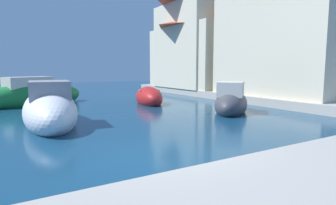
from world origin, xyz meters
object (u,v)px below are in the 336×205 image
at_px(moored_boat_2, 50,110).
at_px(moored_boat_6, 231,102).
at_px(moored_boat_1, 149,97).
at_px(waterfront_building_main, 287,29).
at_px(waterfront_building_annex, 201,40).
at_px(waterfront_building_far, 200,51).
at_px(moored_boat_7, 36,95).

height_order(moored_boat_2, moored_boat_6, moored_boat_2).
xyz_separation_m(moored_boat_1, moored_boat_2, (-6.47, -4.00, 0.19)).
height_order(waterfront_building_main, waterfront_building_annex, waterfront_building_annex).
distance_m(waterfront_building_annex, waterfront_building_far, 1.05).
relative_size(moored_boat_1, waterfront_building_far, 0.42).
xyz_separation_m(moored_boat_1, moored_boat_6, (2.03, -5.35, 0.12)).
relative_size(moored_boat_1, moored_boat_7, 0.62).
distance_m(moored_boat_1, moored_boat_2, 7.61).
bearing_deg(moored_boat_6, moored_boat_1, 69.48).
bearing_deg(waterfront_building_far, moored_boat_1, -146.54).
bearing_deg(moored_boat_2, moored_boat_7, 4.45).
bearing_deg(moored_boat_7, waterfront_building_far, -14.75).
height_order(moored_boat_1, waterfront_building_far, waterfront_building_far).
distance_m(moored_boat_1, waterfront_building_annex, 10.56).
xyz_separation_m(moored_boat_1, moored_boat_7, (-6.28, 3.00, 0.19)).
distance_m(moored_boat_7, waterfront_building_annex, 15.11).
bearing_deg(waterfront_building_annex, moored_boat_6, -119.74).
bearing_deg(moored_boat_2, waterfront_building_far, -51.29).
height_order(moored_boat_1, moored_boat_7, moored_boat_7).
distance_m(moored_boat_2, waterfront_building_far, 17.56).
distance_m(moored_boat_1, waterfront_building_far, 10.23).
xyz_separation_m(waterfront_building_main, waterfront_building_annex, (0.00, 9.15, 0.10)).
relative_size(waterfront_building_main, waterfront_building_far, 0.92).
relative_size(moored_boat_1, waterfront_building_annex, 0.47).
bearing_deg(moored_boat_6, waterfront_building_annex, 19.01).
height_order(moored_boat_2, waterfront_building_main, waterfront_building_main).
xyz_separation_m(moored_boat_6, moored_boat_7, (-8.31, 8.36, 0.07)).
relative_size(waterfront_building_annex, waterfront_building_far, 0.89).
relative_size(moored_boat_2, waterfront_building_main, 0.67).
relative_size(moored_boat_2, moored_boat_7, 0.93).
height_order(moored_boat_1, waterfront_building_main, waterfront_building_main).
relative_size(moored_boat_6, waterfront_building_annex, 0.48).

